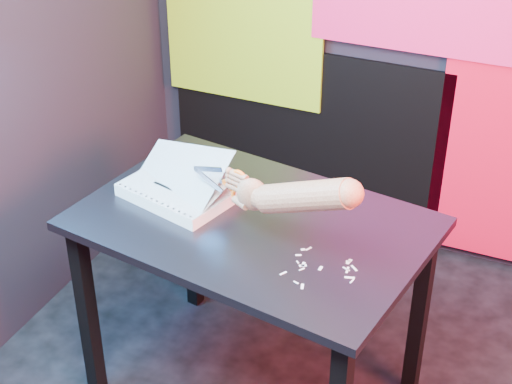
% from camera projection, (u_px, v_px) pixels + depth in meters
% --- Properties ---
extents(room, '(3.01, 3.01, 2.71)m').
position_uv_depth(room, '(398.00, 120.00, 1.74)').
color(room, black).
rests_on(room, ground).
extents(backdrop, '(2.88, 0.05, 2.08)m').
position_uv_depth(backdrop, '(502.00, 62.00, 3.06)').
color(backdrop, red).
rests_on(backdrop, ground).
extents(work_table, '(1.18, 0.88, 0.75)m').
position_uv_depth(work_table, '(253.00, 246.00, 2.54)').
color(work_table, black).
rests_on(work_table, ground).
extents(printout_stack, '(0.40, 0.34, 0.19)m').
position_uv_depth(printout_stack, '(180.00, 190.00, 2.59)').
color(printout_stack, silver).
rests_on(printout_stack, work_table).
extents(scissors, '(0.22, 0.07, 0.13)m').
position_uv_depth(scissors, '(235.00, 187.00, 2.39)').
color(scissors, '#8E99AF').
rests_on(scissors, printout_stack).
extents(hand_forearm, '(0.46, 0.18, 0.23)m').
position_uv_depth(hand_forearm, '(296.00, 196.00, 2.23)').
color(hand_forearm, '#B67B55').
rests_on(hand_forearm, work_table).
extents(paper_clippings, '(0.20, 0.20, 0.00)m').
position_uv_depth(paper_clippings, '(323.00, 268.00, 2.27)').
color(paper_clippings, silver).
rests_on(paper_clippings, work_table).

